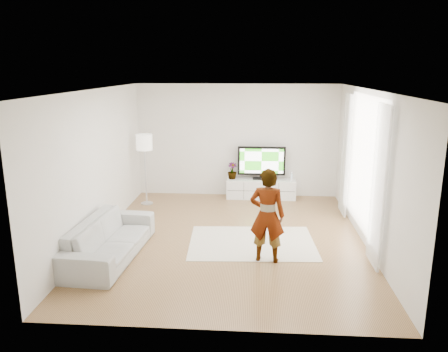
# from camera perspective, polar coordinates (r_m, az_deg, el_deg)

# --- Properties ---
(floor) EXTENTS (6.00, 6.00, 0.00)m
(floor) POSITION_cam_1_polar(r_m,az_deg,el_deg) (8.42, 0.79, -8.19)
(floor) COLOR #A17B48
(floor) RESTS_ON ground
(ceiling) EXTENTS (6.00, 6.00, 0.00)m
(ceiling) POSITION_cam_1_polar(r_m,az_deg,el_deg) (7.81, 0.86, 11.21)
(ceiling) COLOR white
(ceiling) RESTS_ON wall_back
(wall_left) EXTENTS (0.02, 6.00, 2.80)m
(wall_left) POSITION_cam_1_polar(r_m,az_deg,el_deg) (8.51, -16.24, 1.36)
(wall_left) COLOR silver
(wall_left) RESTS_ON floor
(wall_right) EXTENTS (0.02, 6.00, 2.80)m
(wall_right) POSITION_cam_1_polar(r_m,az_deg,el_deg) (8.25, 18.45, 0.81)
(wall_right) COLOR silver
(wall_right) RESTS_ON floor
(wall_back) EXTENTS (5.00, 0.02, 2.80)m
(wall_back) POSITION_cam_1_polar(r_m,az_deg,el_deg) (10.94, 1.72, 4.62)
(wall_back) COLOR silver
(wall_back) RESTS_ON floor
(wall_front) EXTENTS (5.00, 0.02, 2.80)m
(wall_front) POSITION_cam_1_polar(r_m,az_deg,el_deg) (5.12, -1.09, -6.31)
(wall_front) COLOR silver
(wall_front) RESTS_ON floor
(window) EXTENTS (0.01, 2.60, 2.50)m
(window) POSITION_cam_1_polar(r_m,az_deg,el_deg) (8.52, 17.86, 1.60)
(window) COLOR white
(window) RESTS_ON wall_right
(curtain_near) EXTENTS (0.04, 0.70, 2.60)m
(curtain_near) POSITION_cam_1_polar(r_m,az_deg,el_deg) (7.30, 19.53, -1.35)
(curtain_near) COLOR white
(curtain_near) RESTS_ON floor
(curtain_far) EXTENTS (0.04, 0.70, 2.60)m
(curtain_far) POSITION_cam_1_polar(r_m,az_deg,el_deg) (9.76, 15.60, 2.67)
(curtain_far) COLOR white
(curtain_far) RESTS_ON floor
(media_console) EXTENTS (1.70, 0.48, 0.48)m
(media_console) POSITION_cam_1_polar(r_m,az_deg,el_deg) (10.95, 4.85, -1.63)
(media_console) COLOR white
(media_console) RESTS_ON floor
(television) EXTENTS (1.17, 0.23, 0.82)m
(television) POSITION_cam_1_polar(r_m,az_deg,el_deg) (10.82, 4.92, 1.89)
(television) COLOR black
(television) RESTS_ON media_console
(game_console) EXTENTS (0.05, 0.15, 0.20)m
(game_console) POSITION_cam_1_polar(r_m,az_deg,el_deg) (10.90, 8.81, 0.01)
(game_console) COLOR white
(game_console) RESTS_ON media_console
(potted_plant) EXTENTS (0.29, 0.29, 0.41)m
(potted_plant) POSITION_cam_1_polar(r_m,az_deg,el_deg) (10.85, 1.08, 0.69)
(potted_plant) COLOR #3F7238
(potted_plant) RESTS_ON media_console
(rug) EXTENTS (2.40, 1.79, 0.01)m
(rug) POSITION_cam_1_polar(r_m,az_deg,el_deg) (8.24, 3.67, -8.68)
(rug) COLOR beige
(rug) RESTS_ON floor
(player) EXTENTS (0.63, 0.45, 1.59)m
(player) POSITION_cam_1_polar(r_m,az_deg,el_deg) (7.25, 5.66, -5.16)
(player) COLOR #334772
(player) RESTS_ON rug
(sofa) EXTENTS (1.04, 2.34, 0.67)m
(sofa) POSITION_cam_1_polar(r_m,az_deg,el_deg) (7.79, -14.67, -7.92)
(sofa) COLOR #B2B2AD
(sofa) RESTS_ON floor
(floor_lamp) EXTENTS (0.37, 0.37, 1.68)m
(floor_lamp) POSITION_cam_1_polar(r_m,az_deg,el_deg) (10.33, -10.37, 3.96)
(floor_lamp) COLOR silver
(floor_lamp) RESTS_ON floor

